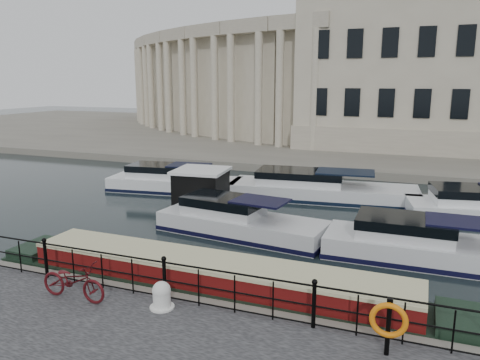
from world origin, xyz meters
name	(u,v)px	position (x,y,z in m)	size (l,w,h in m)	color
ground_plane	(202,285)	(0.00, 0.00, 0.00)	(160.00, 160.00, 0.00)	black
far_bank	(360,137)	(0.00, 39.00, 0.28)	(120.00, 42.00, 0.55)	#6B665B
railing	(164,277)	(0.00, -2.25, 1.20)	(24.14, 0.14, 1.22)	black
civic_building	(347,72)	(-1.00, 34.71, 7.04)	(53.55, 31.84, 16.85)	#ADA38C
bicycle	(73,281)	(-2.27, -3.11, 1.07)	(0.69, 1.99, 1.04)	#490D11
mooring_bollard	(162,296)	(0.17, -2.69, 0.89)	(0.64, 0.64, 0.72)	silver
life_ring_post	(389,321)	(5.70, -2.86, 1.36)	(0.80, 0.21, 1.30)	black
narrowboat	(213,287)	(0.71, -0.73, 0.37)	(14.51, 2.13, 1.53)	black
harbour_hut	(201,193)	(-3.63, 7.50, 0.95)	(3.55, 3.05, 2.20)	#6B665B
cabin_cruisers	(316,207)	(1.67, 9.09, 0.37)	(23.59, 10.57, 1.99)	silver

